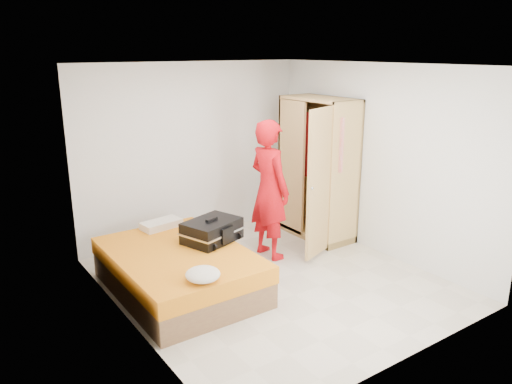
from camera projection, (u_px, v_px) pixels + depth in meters
room at (273, 180)px, 5.82m from camera, size 4.00×4.02×2.60m
bed at (179, 271)px, 5.88m from camera, size 1.42×2.02×0.50m
wardrobe at (318, 173)px, 7.37m from camera, size 1.14×1.39×2.10m
person at (269, 190)px, 6.70m from camera, size 0.49×0.72×1.89m
suitcase at (212, 231)px, 6.09m from camera, size 0.80×0.68×0.29m
round_cushion at (203, 274)px, 5.06m from camera, size 0.36×0.36×0.14m
pillow at (161, 224)px, 6.56m from camera, size 0.55×0.34×0.09m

